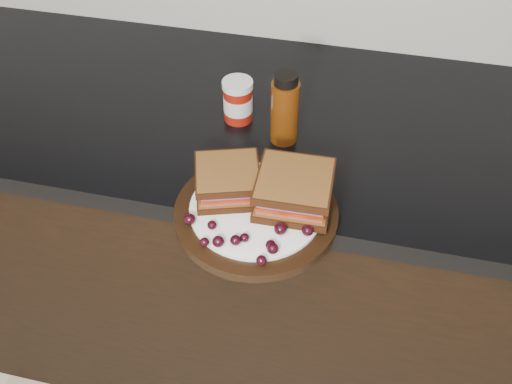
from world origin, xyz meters
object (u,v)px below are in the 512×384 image
plate (256,213)px  condiment_jar (238,101)px  oil_bottle (285,108)px  sandwich_left (228,181)px

plate → condiment_jar: size_ratio=3.10×
condiment_jar → oil_bottle: size_ratio=0.60×
sandwich_left → oil_bottle: size_ratio=0.73×
sandwich_left → oil_bottle: oil_bottle is taller
sandwich_left → condiment_jar: bearing=82.2°
plate → condiment_jar: condiment_jar is taller
plate → oil_bottle: 0.23m
condiment_jar → oil_bottle: oil_bottle is taller
condiment_jar → oil_bottle: 0.12m
plate → sandwich_left: size_ratio=2.57×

